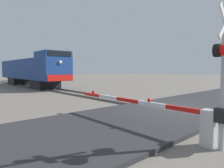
% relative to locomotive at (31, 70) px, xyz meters
% --- Properties ---
extents(ground_plane, '(160.00, 160.00, 0.00)m').
position_rel_locomotive_xyz_m(ground_plane, '(0.00, -21.37, -2.17)').
color(ground_plane, slate).
extents(rail_track_left, '(0.08, 80.00, 0.15)m').
position_rel_locomotive_xyz_m(rail_track_left, '(-0.72, -21.37, -2.10)').
color(rail_track_left, '#59544C').
rests_on(rail_track_left, ground_plane).
extents(rail_track_right, '(0.08, 80.00, 0.15)m').
position_rel_locomotive_xyz_m(rail_track_right, '(0.72, -21.37, -2.10)').
color(rail_track_right, '#59544C').
rests_on(rail_track_right, ground_plane).
extents(road_surface, '(36.00, 5.42, 0.14)m').
position_rel_locomotive_xyz_m(road_surface, '(0.00, -21.37, -2.10)').
color(road_surface, '#2D2D30').
rests_on(road_surface, ground_plane).
extents(locomotive, '(3.00, 17.42, 4.20)m').
position_rel_locomotive_xyz_m(locomotive, '(0.00, 0.00, 0.00)').
color(locomotive, black).
rests_on(locomotive, ground_plane).
extents(crossing_gate, '(0.36, 6.80, 1.19)m').
position_rel_locomotive_xyz_m(crossing_gate, '(-3.79, -23.74, -1.42)').
color(crossing_gate, silver).
rests_on(crossing_gate, ground_plane).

